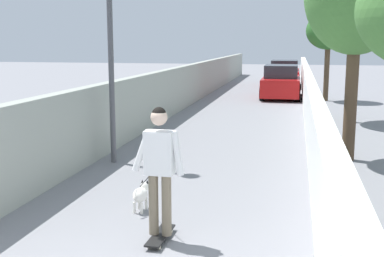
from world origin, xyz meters
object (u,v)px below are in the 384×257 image
car_near (281,83)px  car_far (284,74)px  lamp_post (110,20)px  tree_right_mid (328,32)px  person_skateboarder (160,161)px  dog (141,194)px  skateboard (160,235)px  tree_right_near (359,3)px

car_near → car_far: bearing=0.0°
lamp_post → car_far: (19.65, -3.19, -2.37)m
tree_right_mid → car_far: (6.87, 2.01, -2.34)m
person_skateboarder → dog: bearing=29.6°
car_near → skateboard: bearing=176.7°
person_skateboarder → dog: 1.49m
person_skateboarder → car_near: bearing=-3.3°
lamp_post → skateboard: (-4.00, -2.18, -3.02)m
tree_right_near → person_skateboarder: size_ratio=2.95×
skateboard → person_skateboarder: person_skateboarder is taller
lamp_post → tree_right_mid: bearing=-22.1°
lamp_post → dog: (-2.92, -1.57, -2.81)m
dog → car_far: (22.57, -1.62, 0.44)m
skateboard → car_near: car_near is taller
tree_right_near → car_near: tree_right_near is taller
person_skateboarder → car_far: bearing=-2.4°
skateboard → person_skateboarder: (0.00, 0.00, 1.03)m
skateboard → person_skateboarder: bearing=0.0°
tree_right_near → tree_right_mid: bearing=5.3°
car_near → car_far: 6.09m
tree_right_mid → person_skateboarder: 17.16m
skateboard → dog: 1.26m
dog → person_skateboarder: bearing=-150.4°
tree_right_near → skateboard: 11.96m
lamp_post → car_far: 20.05m
tree_right_near → dog: bearing=156.6°
tree_right_mid → dog: (-15.70, 3.63, -2.78)m
tree_right_near → person_skateboarder: bearing=161.6°
person_skateboarder → car_near: (17.56, -1.01, -0.38)m
lamp_post → car_near: bearing=-13.2°
tree_right_mid → car_far: tree_right_mid is taller
tree_right_near → car_near: bearing=20.7°
tree_right_near → lamp_post: (-6.78, 5.76, -0.75)m
tree_right_mid → dog: size_ratio=2.89×
tree_right_mid → dog: bearing=167.0°
tree_right_near → car_near: size_ratio=1.26×
tree_right_mid → car_near: bearing=68.6°
tree_right_near → person_skateboarder: tree_right_near is taller
lamp_post → car_near: lamp_post is taller
person_skateboarder → skateboard: bearing=0.0°
car_near → tree_right_near: bearing=-159.3°
car_far → lamp_post: bearing=170.8°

